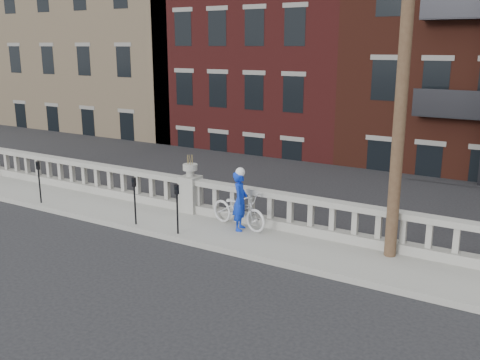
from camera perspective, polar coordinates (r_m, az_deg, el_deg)
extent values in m
plane|color=black|center=(13.69, -15.20, -8.08)|extent=(120.00, 120.00, 0.00)
cube|color=gray|center=(15.72, -7.29, -4.46)|extent=(32.00, 2.20, 0.15)
cube|color=gray|center=(16.37, -5.24, -2.91)|extent=(28.00, 0.34, 0.25)
cube|color=gray|center=(16.14, -5.31, -0.11)|extent=(28.00, 0.34, 0.16)
cube|color=gray|center=(16.25, -5.27, -1.47)|extent=(0.55, 0.55, 1.10)
cylinder|color=gray|center=(16.08, -5.33, 0.76)|extent=(0.24, 0.24, 0.20)
cylinder|color=gray|center=(16.04, -5.34, 1.38)|extent=(0.44, 0.44, 0.18)
cube|color=#605E59|center=(17.61, -4.35, -11.05)|extent=(36.00, 0.50, 5.15)
cube|color=black|center=(37.23, 15.57, -2.43)|extent=(80.00, 44.00, 0.50)
cube|color=#595651|center=(22.01, -2.24, -7.32)|extent=(16.00, 7.00, 4.00)
cube|color=tan|center=(39.59, -10.69, 13.87)|extent=(18.00, 16.00, 20.00)
cube|color=#471514|center=(31.65, 6.31, 8.55)|extent=(10.00, 14.00, 14.00)
cylinder|color=#422D1E|center=(12.57, 17.23, 13.94)|extent=(0.28, 0.28, 10.00)
cylinder|color=black|center=(18.20, -20.58, -0.63)|extent=(0.05, 0.05, 1.10)
cube|color=black|center=(18.04, -20.77, 1.46)|extent=(0.10, 0.08, 0.26)
cube|color=black|center=(18.01, -20.89, 1.55)|extent=(0.06, 0.01, 0.08)
cylinder|color=black|center=(15.30, -11.13, -2.69)|extent=(0.05, 0.05, 1.10)
cube|color=black|center=(15.11, -11.25, -0.22)|extent=(0.10, 0.08, 0.26)
cube|color=black|center=(15.07, -11.37, -0.11)|extent=(0.06, 0.01, 0.08)
cylinder|color=black|center=(14.36, -6.69, -3.63)|extent=(0.05, 0.05, 1.10)
cube|color=black|center=(14.17, -6.77, -1.01)|extent=(0.10, 0.08, 0.26)
cube|color=black|center=(14.12, -6.89, -0.90)|extent=(0.06, 0.01, 0.08)
imported|color=silver|center=(14.80, -0.14, -3.17)|extent=(2.01, 1.03, 1.01)
imported|color=#0C2CB6|center=(14.51, 0.02, -2.24)|extent=(0.56, 0.69, 1.64)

